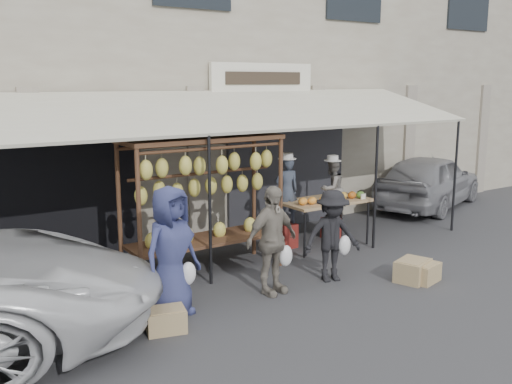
% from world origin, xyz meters
% --- Properties ---
extents(ground_plane, '(90.00, 90.00, 0.00)m').
position_xyz_m(ground_plane, '(0.00, 0.00, 0.00)').
color(ground_plane, '#2D2D30').
extents(shophouse, '(24.00, 6.15, 7.30)m').
position_xyz_m(shophouse, '(-0.00, 6.50, 3.65)').
color(shophouse, '#AFA894').
rests_on(shophouse, ground_plane).
extents(awning, '(10.00, 2.35, 2.92)m').
position_xyz_m(awning, '(0.01, 2.28, 2.57)').
color(awning, beige).
rests_on(awning, ground_plane).
extents(banana_rack, '(2.60, 0.90, 2.24)m').
position_xyz_m(banana_rack, '(-0.83, 1.63, 1.56)').
color(banana_rack, '#4F2C1C').
rests_on(banana_rack, ground_plane).
extents(produce_table, '(1.70, 0.90, 1.04)m').
position_xyz_m(produce_table, '(1.81, 1.70, 0.88)').
color(produce_table, tan).
rests_on(produce_table, ground_plane).
extents(vendor_left, '(0.52, 0.40, 1.26)m').
position_xyz_m(vendor_left, '(1.16, 2.10, 1.09)').
color(vendor_left, '#3B4455').
rests_on(vendor_left, stool_left).
extents(vendor_right, '(0.64, 0.53, 1.18)m').
position_xyz_m(vendor_right, '(2.28, 2.11, 1.01)').
color(vendor_right, gray).
rests_on(vendor_right, stool_right).
extents(customer_left, '(0.99, 0.80, 1.76)m').
position_xyz_m(customer_left, '(-2.02, 0.39, 0.88)').
color(customer_left, navy).
rests_on(customer_left, ground_plane).
extents(customer_mid, '(0.99, 0.53, 1.61)m').
position_xyz_m(customer_mid, '(-0.45, 0.30, 0.81)').
color(customer_mid, gray).
rests_on(customer_mid, ground_plane).
extents(customer_right, '(1.05, 0.77, 1.45)m').
position_xyz_m(customer_right, '(0.64, 0.23, 0.72)').
color(customer_right, black).
rests_on(customer_right, ground_plane).
extents(stool_left, '(0.38, 0.38, 0.46)m').
position_xyz_m(stool_left, '(1.16, 2.10, 0.23)').
color(stool_left, maroon).
rests_on(stool_left, ground_plane).
extents(stool_right, '(0.30, 0.30, 0.42)m').
position_xyz_m(stool_right, '(2.28, 2.11, 0.21)').
color(stool_right, maroon).
rests_on(stool_right, ground_plane).
extents(crate_near_a, '(0.57, 0.48, 0.30)m').
position_xyz_m(crate_near_a, '(1.82, -0.62, 0.15)').
color(crate_near_a, tan).
rests_on(crate_near_a, ground_plane).
extents(crate_near_b, '(0.66, 0.58, 0.33)m').
position_xyz_m(crate_near_b, '(1.70, -0.50, 0.17)').
color(crate_near_b, tan).
rests_on(crate_near_b, ground_plane).
extents(crate_far, '(0.56, 0.48, 0.29)m').
position_xyz_m(crate_far, '(-2.31, -0.04, 0.15)').
color(crate_far, tan).
rests_on(crate_far, ground_plane).
extents(sedan, '(4.26, 2.84, 1.35)m').
position_xyz_m(sedan, '(6.22, 2.96, 0.67)').
color(sedan, gray).
rests_on(sedan, ground_plane).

